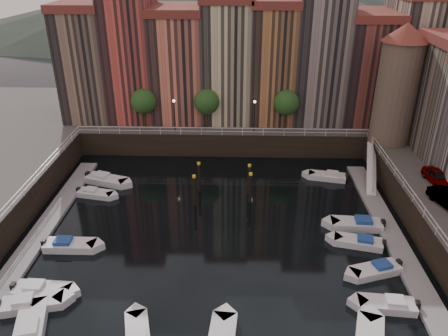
{
  "coord_description": "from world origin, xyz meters",
  "views": [
    {
      "loc": [
        1.83,
        -34.6,
        23.53
      ],
      "look_at": [
        0.63,
        4.0,
        4.37
      ],
      "focal_mm": 35.0,
      "sensor_mm": 36.0,
      "label": 1
    }
  ],
  "objects_px": {
    "corner_tower": "(398,83)",
    "mooring_pilings": "(223,184)",
    "boat_left_0": "(31,303)",
    "gangway": "(372,166)",
    "car_a": "(437,178)",
    "boat_left_1": "(41,290)",
    "boat_left_2": "(69,245)"
  },
  "relations": [
    {
      "from": "corner_tower",
      "to": "mooring_pilings",
      "type": "relative_size",
      "value": 2.28
    },
    {
      "from": "boat_left_0",
      "to": "gangway",
      "type": "bearing_deg",
      "value": 21.02
    },
    {
      "from": "mooring_pilings",
      "to": "boat_left_0",
      "type": "relative_size",
      "value": 1.27
    },
    {
      "from": "gangway",
      "to": "car_a",
      "type": "height_order",
      "value": "car_a"
    },
    {
      "from": "gangway",
      "to": "boat_left_1",
      "type": "xyz_separation_m",
      "value": [
        -30.05,
        -19.37,
        -1.56
      ]
    },
    {
      "from": "boat_left_0",
      "to": "boat_left_2",
      "type": "relative_size",
      "value": 1.01
    },
    {
      "from": "corner_tower",
      "to": "boat_left_0",
      "type": "relative_size",
      "value": 2.9
    },
    {
      "from": "corner_tower",
      "to": "car_a",
      "type": "height_order",
      "value": "corner_tower"
    },
    {
      "from": "corner_tower",
      "to": "mooring_pilings",
      "type": "distance_m",
      "value": 23.05
    },
    {
      "from": "boat_left_2",
      "to": "mooring_pilings",
      "type": "bearing_deg",
      "value": 34.82
    },
    {
      "from": "corner_tower",
      "to": "boat_left_1",
      "type": "bearing_deg",
      "value": -144.08
    },
    {
      "from": "corner_tower",
      "to": "boat_left_2",
      "type": "height_order",
      "value": "corner_tower"
    },
    {
      "from": "gangway",
      "to": "boat_left_2",
      "type": "bearing_deg",
      "value": -155.43
    },
    {
      "from": "boat_left_1",
      "to": "car_a",
      "type": "relative_size",
      "value": 1.17
    },
    {
      "from": "boat_left_2",
      "to": "car_a",
      "type": "height_order",
      "value": "car_a"
    },
    {
      "from": "gangway",
      "to": "car_a",
      "type": "distance_m",
      "value": 7.76
    },
    {
      "from": "gangway",
      "to": "mooring_pilings",
      "type": "height_order",
      "value": "gangway"
    },
    {
      "from": "gangway",
      "to": "boat_left_1",
      "type": "bearing_deg",
      "value": -147.19
    },
    {
      "from": "boat_left_0",
      "to": "boat_left_2",
      "type": "xyz_separation_m",
      "value": [
        0.35,
        7.07,
        0.01
      ]
    },
    {
      "from": "gangway",
      "to": "boat_left_1",
      "type": "relative_size",
      "value": 1.79
    },
    {
      "from": "gangway",
      "to": "mooring_pilings",
      "type": "bearing_deg",
      "value": -165.32
    },
    {
      "from": "corner_tower",
      "to": "boat_left_2",
      "type": "distance_m",
      "value": 38.75
    },
    {
      "from": "boat_left_2",
      "to": "boat_left_1",
      "type": "bearing_deg",
      "value": -91.79
    },
    {
      "from": "gangway",
      "to": "boat_left_2",
      "type": "xyz_separation_m",
      "value": [
        -29.89,
        -13.67,
        -1.55
      ]
    },
    {
      "from": "boat_left_1",
      "to": "boat_left_2",
      "type": "distance_m",
      "value": 5.71
    },
    {
      "from": "mooring_pilings",
      "to": "car_a",
      "type": "height_order",
      "value": "car_a"
    },
    {
      "from": "boat_left_1",
      "to": "boat_left_2",
      "type": "height_order",
      "value": "boat_left_2"
    },
    {
      "from": "car_a",
      "to": "boat_left_2",
      "type": "bearing_deg",
      "value": -174.66
    },
    {
      "from": "mooring_pilings",
      "to": "boat_left_0",
      "type": "height_order",
      "value": "mooring_pilings"
    },
    {
      "from": "mooring_pilings",
      "to": "car_a",
      "type": "bearing_deg",
      "value": -4.75
    },
    {
      "from": "boat_left_0",
      "to": "car_a",
      "type": "height_order",
      "value": "car_a"
    },
    {
      "from": "car_a",
      "to": "boat_left_0",
      "type": "bearing_deg",
      "value": -164.22
    }
  ]
}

